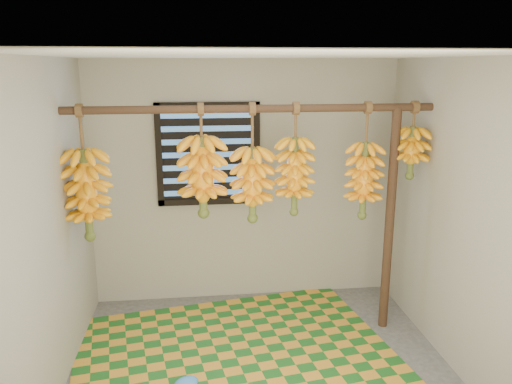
{
  "coord_description": "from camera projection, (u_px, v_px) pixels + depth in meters",
  "views": [
    {
      "loc": [
        -0.47,
        -3.3,
        2.34
      ],
      "look_at": [
        0.0,
        0.55,
        1.35
      ],
      "focal_mm": 35.0,
      "sensor_mm": 36.0,
      "label": 1
    }
  ],
  "objects": [
    {
      "name": "banana_bunch_f",
      "position": [
        411.0,
        152.0,
        4.24
      ],
      "size": [
        0.3,
        0.3,
        0.65
      ],
      "color": "brown",
      "rests_on": "hanging_pole"
    },
    {
      "name": "hanging_pole",
      "position": [
        254.0,
        109.0,
        3.98
      ],
      "size": [
        3.0,
        0.06,
        0.06
      ],
      "primitive_type": "cylinder",
      "rotation": [
        0.0,
        1.57,
        0.0
      ],
      "color": "#402719",
      "rests_on": "wall_left"
    },
    {
      "name": "window",
      "position": [
        208.0,
        155.0,
        4.81
      ],
      "size": [
        1.0,
        0.04,
        1.0
      ],
      "color": "black",
      "rests_on": "wall_back"
    },
    {
      "name": "woven_mat",
      "position": [
        237.0,
        358.0,
        4.09
      ],
      "size": [
        2.88,
        2.46,
        0.01
      ],
      "primitive_type": "cube",
      "rotation": [
        0.0,
        0.0,
        0.16
      ],
      "color": "#1A5A1D",
      "rests_on": "floor"
    },
    {
      "name": "plastic_bag",
      "position": [
        186.0,
        383.0,
        3.7
      ],
      "size": [
        0.23,
        0.2,
        0.08
      ],
      "primitive_type": "ellipsoid",
      "rotation": [
        0.0,
        0.0,
        0.43
      ],
      "color": "#3A83D9",
      "rests_on": "woven_mat"
    },
    {
      "name": "banana_bunch_a",
      "position": [
        87.0,
        195.0,
        3.99
      ],
      "size": [
        0.37,
        0.37,
        1.09
      ],
      "color": "brown",
      "rests_on": "hanging_pole"
    },
    {
      "name": "wall_back",
      "position": [
        244.0,
        183.0,
        4.96
      ],
      "size": [
        3.0,
        0.01,
        2.4
      ],
      "primitive_type": "cube",
      "color": "gray",
      "rests_on": "floor"
    },
    {
      "name": "wall_left",
      "position": [
        43.0,
        241.0,
        3.33
      ],
      "size": [
        0.01,
        3.0,
        2.4
      ],
      "primitive_type": "cube",
      "color": "gray",
      "rests_on": "floor"
    },
    {
      "name": "support_post",
      "position": [
        389.0,
        222.0,
        4.37
      ],
      "size": [
        0.08,
        0.08,
        2.0
      ],
      "primitive_type": "cylinder",
      "color": "#402719",
      "rests_on": "floor"
    },
    {
      "name": "banana_bunch_e",
      "position": [
        364.0,
        180.0,
        4.25
      ],
      "size": [
        0.31,
        0.31,
        1.0
      ],
      "color": "brown",
      "rests_on": "hanging_pole"
    },
    {
      "name": "floor",
      "position": [
        265.0,
        381.0,
        3.81
      ],
      "size": [
        3.0,
        3.0,
        0.01
      ],
      "primitive_type": "cube",
      "color": "#484848",
      "rests_on": "ground"
    },
    {
      "name": "wall_right",
      "position": [
        467.0,
        224.0,
        3.69
      ],
      "size": [
        0.01,
        3.0,
        2.4
      ],
      "primitive_type": "cube",
      "color": "gray",
      "rests_on": "floor"
    },
    {
      "name": "banana_bunch_b",
      "position": [
        203.0,
        177.0,
        4.07
      ],
      "size": [
        0.37,
        0.37,
        0.92
      ],
      "color": "brown",
      "rests_on": "hanging_pole"
    },
    {
      "name": "banana_bunch_c",
      "position": [
        252.0,
        184.0,
        4.14
      ],
      "size": [
        0.33,
        0.33,
        0.99
      ],
      "color": "brown",
      "rests_on": "hanging_pole"
    },
    {
      "name": "banana_bunch_d",
      "position": [
        295.0,
        176.0,
        4.16
      ],
      "size": [
        0.32,
        0.32,
        0.94
      ],
      "color": "brown",
      "rests_on": "hanging_pole"
    },
    {
      "name": "ceiling",
      "position": [
        266.0,
        54.0,
        3.21
      ],
      "size": [
        3.0,
        3.0,
        0.01
      ],
      "primitive_type": "cube",
      "color": "silver",
      "rests_on": "wall_back"
    }
  ]
}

